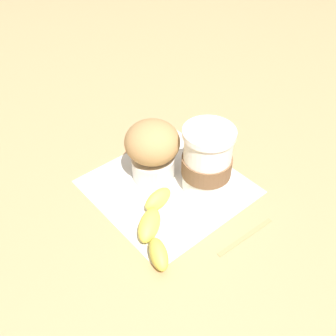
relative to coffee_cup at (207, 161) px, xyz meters
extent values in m
plane|color=tan|center=(0.05, -0.04, -0.06)|extent=(3.00, 3.00, 0.00)
cube|color=white|center=(0.05, -0.04, -0.06)|extent=(0.25, 0.25, 0.00)
cylinder|color=white|center=(0.00, 0.00, 0.00)|extent=(0.08, 0.08, 0.11)
cylinder|color=white|center=(0.00, 0.00, 0.06)|extent=(0.08, 0.08, 0.01)
cylinder|color=brown|center=(0.00, 0.00, -0.01)|extent=(0.08, 0.08, 0.03)
cylinder|color=white|center=(0.06, -0.07, -0.04)|extent=(0.07, 0.07, 0.04)
ellipsoid|color=#AD8451|center=(0.06, -0.07, 0.02)|extent=(0.09, 0.09, 0.07)
ellipsoid|color=#D6CC4C|center=(0.09, -0.01, -0.04)|extent=(0.06, 0.04, 0.03)
ellipsoid|color=#D6CC4C|center=(0.13, 0.03, -0.04)|extent=(0.07, 0.07, 0.03)
ellipsoid|color=#D6CC4C|center=(0.15, 0.08, -0.04)|extent=(0.04, 0.06, 0.03)
cube|color=tan|center=(0.02, 0.12, -0.06)|extent=(0.11, 0.01, 0.00)
camera|label=1|loc=(0.33, 0.35, 0.41)|focal=42.00mm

